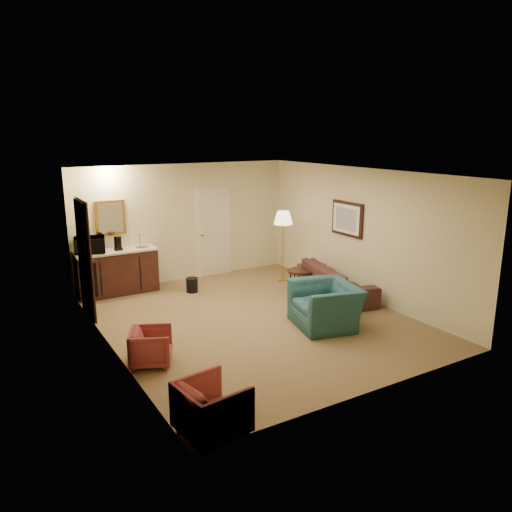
# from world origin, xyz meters

# --- Properties ---
(ground) EXTENTS (6.00, 6.00, 0.00)m
(ground) POSITION_xyz_m (0.00, 0.00, 0.00)
(ground) COLOR olive
(ground) RESTS_ON ground
(room_walls) EXTENTS (5.02, 6.01, 2.61)m
(room_walls) POSITION_xyz_m (-0.10, 0.77, 1.72)
(room_walls) COLOR beige
(room_walls) RESTS_ON ground
(wetbar_cabinet) EXTENTS (1.64, 0.58, 0.92)m
(wetbar_cabinet) POSITION_xyz_m (-1.65, 2.72, 0.46)
(wetbar_cabinet) COLOR #3E1813
(wetbar_cabinet) RESTS_ON ground
(sofa) EXTENTS (1.09, 2.23, 0.84)m
(sofa) POSITION_xyz_m (2.15, 0.31, 0.42)
(sofa) COLOR black
(sofa) RESTS_ON ground
(teal_armchair) EXTENTS (0.99, 1.29, 1.00)m
(teal_armchair) POSITION_xyz_m (0.93, -0.90, 0.50)
(teal_armchair) COLOR #1F4E4E
(teal_armchair) RESTS_ON ground
(rose_chair_near) EXTENTS (0.73, 0.75, 0.59)m
(rose_chair_near) POSITION_xyz_m (-2.15, -0.79, 0.29)
(rose_chair_near) COLOR #953930
(rose_chair_near) RESTS_ON ground
(rose_chair_far) EXTENTS (0.72, 0.76, 0.70)m
(rose_chair_far) POSITION_xyz_m (-2.15, -2.80, 0.35)
(rose_chair_far) COLOR #953930
(rose_chair_far) RESTS_ON ground
(coffee_table) EXTENTS (0.94, 0.79, 0.46)m
(coffee_table) POSITION_xyz_m (1.80, 0.91, 0.23)
(coffee_table) COLOR black
(coffee_table) RESTS_ON ground
(floor_lamp) EXTENTS (0.55, 0.55, 1.58)m
(floor_lamp) POSITION_xyz_m (1.81, 1.76, 0.79)
(floor_lamp) COLOR gold
(floor_lamp) RESTS_ON ground
(waste_bin) EXTENTS (0.25, 0.25, 0.30)m
(waste_bin) POSITION_xyz_m (-0.30, 2.00, 0.15)
(waste_bin) COLOR black
(waste_bin) RESTS_ON ground
(microwave) EXTENTS (0.64, 0.45, 0.40)m
(microwave) POSITION_xyz_m (-2.15, 2.75, 1.12)
(microwave) COLOR black
(microwave) RESTS_ON wetbar_cabinet
(coffee_maker) EXTENTS (0.16, 0.16, 0.29)m
(coffee_maker) POSITION_xyz_m (-1.60, 2.69, 1.06)
(coffee_maker) COLOR black
(coffee_maker) RESTS_ON wetbar_cabinet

